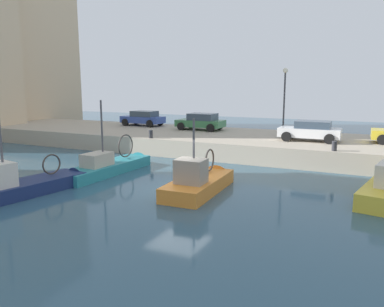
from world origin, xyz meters
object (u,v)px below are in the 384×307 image
(fishing_boat_navy, at_px, (25,191))
(parked_car_white, at_px, (311,131))
(parked_car_blue, at_px, (143,118))
(quay_streetlamp, at_px, (285,90))
(parked_car_green, at_px, (201,121))
(mooring_bollard_south, at_px, (334,146))
(fishing_boat_orange, at_px, (202,187))
(fishing_boat_teal, at_px, (111,170))
(mooring_bollard_mid, at_px, (151,134))

(fishing_boat_navy, bearing_deg, parked_car_white, -35.70)
(parked_car_white, bearing_deg, fishing_boat_navy, 144.30)
(parked_car_blue, xyz_separation_m, quay_streetlamp, (-0.91, -12.71, 2.57))
(parked_car_green, distance_m, mooring_bollard_south, 12.34)
(parked_car_green, bearing_deg, mooring_bollard_south, -118.49)
(mooring_bollard_south, bearing_deg, fishing_boat_orange, 142.46)
(mooring_bollard_south, distance_m, quay_streetlamp, 7.60)
(parked_car_white, bearing_deg, mooring_bollard_south, -151.53)
(fishing_boat_orange, distance_m, mooring_bollard_south, 8.54)
(parked_car_blue, bearing_deg, fishing_boat_teal, -155.13)
(fishing_boat_teal, height_order, fishing_boat_navy, fishing_boat_teal)
(fishing_boat_orange, relative_size, quay_streetlamp, 1.17)
(fishing_boat_orange, xyz_separation_m, mooring_bollard_south, (6.68, -5.14, 1.34))
(parked_car_green, distance_m, quay_streetlamp, 7.19)
(fishing_boat_orange, relative_size, parked_car_green, 1.48)
(fishing_boat_teal, height_order, parked_car_white, fishing_boat_teal)
(mooring_bollard_south, relative_size, mooring_bollard_mid, 1.00)
(fishing_boat_orange, height_order, parked_car_white, fishing_boat_orange)
(fishing_boat_orange, bearing_deg, parked_car_blue, 41.44)
(parked_car_blue, relative_size, mooring_bollard_south, 7.11)
(fishing_boat_navy, xyz_separation_m, quay_streetlamp, (16.44, -7.88, 4.29))
(quay_streetlamp, bearing_deg, fishing_boat_navy, 154.40)
(fishing_boat_navy, relative_size, parked_car_green, 1.86)
(fishing_boat_teal, xyz_separation_m, quay_streetlamp, (11.13, -7.13, 4.34))
(parked_car_blue, height_order, mooring_bollard_south, parked_car_blue)
(mooring_bollard_south, bearing_deg, quay_streetlamp, 36.11)
(parked_car_green, height_order, parked_car_white, parked_car_green)
(fishing_boat_teal, bearing_deg, fishing_boat_navy, 171.99)
(fishing_boat_teal, relative_size, parked_car_green, 1.83)
(parked_car_blue, distance_m, quay_streetlamp, 13.00)
(fishing_boat_orange, xyz_separation_m, parked_car_green, (12.56, 5.70, 1.76))
(fishing_boat_teal, relative_size, quay_streetlamp, 1.46)
(quay_streetlamp, bearing_deg, fishing_boat_orange, 175.29)
(fishing_boat_teal, distance_m, mooring_bollard_south, 12.59)
(parked_car_green, bearing_deg, fishing_boat_teal, 177.91)
(parked_car_white, bearing_deg, parked_car_blue, 77.99)
(fishing_boat_orange, xyz_separation_m, fishing_boat_navy, (-4.11, 6.86, 0.02))
(fishing_boat_navy, height_order, quay_streetlamp, quay_streetlamp)
(parked_car_blue, distance_m, mooring_bollard_mid, 8.16)
(fishing_boat_orange, bearing_deg, fishing_boat_teal, 78.83)
(fishing_boat_navy, xyz_separation_m, mooring_bollard_mid, (10.79, 0.00, 1.31))
(parked_car_green, bearing_deg, mooring_bollard_mid, 168.80)
(fishing_boat_teal, height_order, quay_streetlamp, quay_streetlamp)
(fishing_boat_navy, relative_size, mooring_bollard_mid, 12.98)
(fishing_boat_navy, height_order, mooring_bollard_mid, fishing_boat_navy)
(fishing_boat_navy, relative_size, parked_car_blue, 1.83)
(mooring_bollard_mid, bearing_deg, fishing_boat_orange, -134.24)
(fishing_boat_navy, distance_m, parked_car_white, 17.52)
(fishing_boat_navy, height_order, mooring_bollard_south, fishing_boat_navy)
(fishing_boat_teal, height_order, parked_car_green, fishing_boat_teal)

